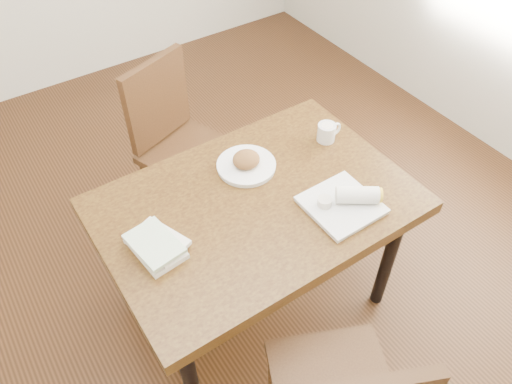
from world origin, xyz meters
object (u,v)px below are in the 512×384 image
coffee_mug (327,132)px  plate_burrito (346,202)px  table (256,214)px  chair_far (177,137)px  book_stack (156,245)px  plate_scone (246,163)px

coffee_mug → plate_burrito: plate_burrito is taller
table → coffee_mug: coffee_mug is taller
coffee_mug → plate_burrito: 0.42m
chair_far → book_stack: 0.92m
table → chair_far: size_ratio=1.30×
table → plate_burrito: plate_burrito is taller
table → book_stack: bearing=-179.5°
table → coffee_mug: (0.48, 0.14, 0.12)m
chair_far → plate_burrito: size_ratio=3.32×
chair_far → coffee_mug: (0.46, -0.63, 0.25)m
coffee_mug → plate_burrito: (-0.20, -0.36, -0.02)m
book_stack → table: bearing=0.5°
coffee_mug → book_stack: (-0.92, -0.14, -0.02)m
plate_scone → plate_burrito: bearing=-63.3°
plate_scone → coffee_mug: size_ratio=2.08×
table → plate_burrito: bearing=-38.8°
coffee_mug → book_stack: coffee_mug is taller
table → book_stack: 0.45m
coffee_mug → book_stack: bearing=-171.1°
table → book_stack: size_ratio=5.00×
table → plate_burrito: (0.28, -0.22, 0.11)m
plate_scone → book_stack: size_ratio=1.02×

